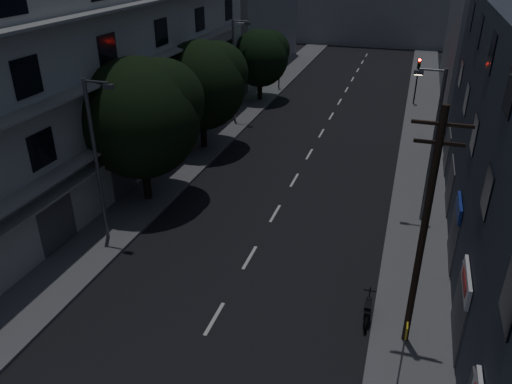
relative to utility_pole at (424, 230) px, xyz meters
The scene contains 18 objects.
ground 19.62m from the utility_pole, 112.46° to the left, with size 160.00×160.00×0.00m, color black.
sidewalk_left 23.43m from the utility_pole, 130.05° to the left, with size 3.00×90.00×0.15m, color #565659.
sidewalk_right 18.20m from the utility_pole, 89.22° to the left, with size 3.00×90.00×0.15m, color #565659.
lane_markings 25.36m from the utility_pole, 106.96° to the left, with size 0.15×60.50×0.01m.
building_left 22.05m from the utility_pole, 151.23° to the left, with size 7.00×36.00×14.00m.
building_far_right 34.92m from the utility_pole, 82.19° to the left, with size 6.00×20.00×13.00m, color slate.
building_far_end 62.98m from the utility_pole, 96.62° to the left, with size 24.00×8.00×10.00m, color slate.
tree_near 16.40m from the utility_pole, 152.97° to the left, with size 6.53×6.53×8.06m.
tree_mid 21.68m from the utility_pole, 132.67° to the left, with size 6.10×6.10×7.50m.
tree_far 32.23m from the utility_pole, 116.67° to the left, with size 5.14×5.14×6.35m.
traffic_signal_far_right 31.50m from the utility_pole, 91.18° to the left, with size 0.28×0.37×4.10m.
traffic_signal_far_left 35.80m from the utility_pole, 112.74° to the left, with size 0.28×0.37×4.10m.
street_lamp_left_near 14.72m from the utility_pole, 168.46° to the left, with size 1.51×0.25×8.00m.
street_lamp_right 9.57m from the utility_pole, 88.28° to the left, with size 1.51×0.25×8.00m.
street_lamp_left_far 26.41m from the utility_pole, 123.34° to the left, with size 1.51×0.25×8.00m.
utility_pole is the anchor object (origin of this frame).
bus_stop_sign 3.73m from the utility_pole, 93.58° to the right, with size 0.06×0.35×2.52m.
motorcycle 4.72m from the utility_pole, 151.98° to the left, with size 0.52×1.81×1.16m.
Camera 1 is at (6.22, -7.72, 13.39)m, focal length 35.00 mm.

